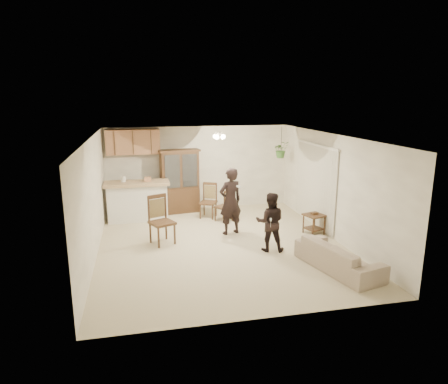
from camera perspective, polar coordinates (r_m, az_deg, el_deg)
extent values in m
plane|color=#BBAF8D|center=(9.35, -0.49, -7.52)|extent=(6.50, 6.50, 0.00)
cube|color=silver|center=(8.77, -0.53, 7.91)|extent=(5.50, 6.50, 0.02)
cube|color=white|center=(12.12, -3.63, 3.45)|extent=(5.50, 0.02, 2.50)
cube|color=white|center=(5.97, 5.88, -7.19)|extent=(5.50, 0.02, 2.50)
cube|color=white|center=(8.86, -18.21, -0.93)|extent=(0.02, 6.50, 2.50)
cube|color=white|center=(9.89, 15.28, 0.73)|extent=(0.02, 6.50, 2.50)
cube|color=white|center=(11.27, -12.22, -1.50)|extent=(1.60, 0.55, 1.00)
cube|color=tan|center=(11.14, -12.36, 1.23)|extent=(1.75, 0.70, 0.08)
cube|color=#946240|center=(11.69, -12.88, 6.99)|extent=(1.50, 0.34, 0.70)
imported|color=#2B5F26|center=(11.78, 8.15, 6.01)|extent=(0.43, 0.37, 0.48)
cylinder|color=black|center=(11.74, 8.21, 7.58)|extent=(0.01, 0.01, 0.65)
imported|color=beige|center=(8.26, 16.07, -8.26)|extent=(1.17, 2.00, 0.73)
imported|color=black|center=(9.83, 0.93, -0.97)|extent=(0.75, 0.61, 1.80)
imported|color=black|center=(8.86, 6.61, -4.20)|extent=(0.78, 0.68, 1.35)
cube|color=#351B13|center=(11.90, -6.28, -1.15)|extent=(1.14, 0.59, 0.73)
cube|color=#351B13|center=(11.70, -6.39, 3.17)|extent=(1.14, 0.54, 1.09)
cube|color=silver|center=(11.70, -6.39, 3.17)|extent=(0.94, 0.16, 0.96)
cube|color=#351B13|center=(11.62, -6.46, 5.91)|extent=(1.24, 0.62, 0.05)
cube|color=#351B13|center=(10.17, 12.78, -3.25)|extent=(0.57, 0.57, 0.04)
cube|color=#351B13|center=(10.28, 12.68, -5.10)|extent=(0.48, 0.48, 0.03)
cube|color=#351B13|center=(10.16, 12.79, -3.00)|extent=(0.19, 0.15, 0.05)
cube|color=#351B13|center=(9.37, -8.84, -4.38)|extent=(0.67, 0.67, 0.05)
cube|color=olive|center=(9.28, -8.90, -2.58)|extent=(0.36, 0.19, 0.44)
cube|color=#351B13|center=(9.21, -8.97, -0.88)|extent=(0.44, 0.23, 0.09)
cube|color=#351B13|center=(11.28, -2.28, -1.53)|extent=(0.58, 0.58, 0.05)
cube|color=olive|center=(11.21, -2.29, -0.23)|extent=(0.30, 0.18, 0.38)
cube|color=#351B13|center=(11.16, -2.30, 1.00)|extent=(0.37, 0.21, 0.08)
cube|color=#351B13|center=(10.94, -0.03, -2.15)|extent=(0.57, 0.57, 0.04)
cube|color=olive|center=(10.88, -0.03, -0.90)|extent=(0.26, 0.21, 0.35)
cube|color=#351B13|center=(10.83, -0.03, 0.28)|extent=(0.32, 0.25, 0.07)
cube|color=silver|center=(9.41, 2.14, 0.77)|extent=(0.09, 0.15, 0.04)
cube|color=silver|center=(8.52, 6.70, -3.94)|extent=(0.07, 0.12, 0.04)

